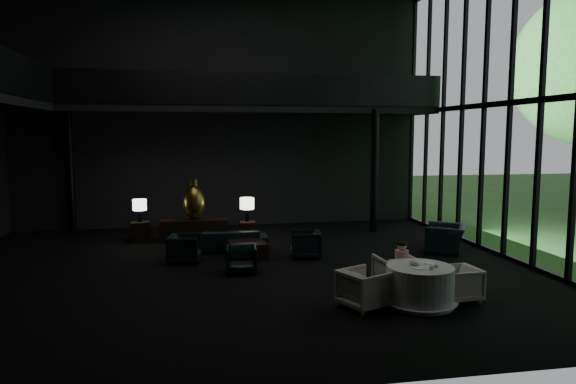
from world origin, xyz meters
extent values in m
cube|color=black|center=(0.00, 0.00, 0.00)|extent=(14.00, 12.00, 0.02)
cube|color=black|center=(0.00, 6.00, 4.00)|extent=(14.00, 0.04, 8.00)
cube|color=black|center=(0.00, -6.00, 4.00)|extent=(14.00, 0.04, 8.00)
cube|color=black|center=(1.00, 5.00, 4.00)|extent=(12.00, 2.00, 0.25)
cube|color=black|center=(-5.00, 0.00, 4.60)|extent=(0.06, 12.00, 1.00)
cube|color=black|center=(1.00, 4.00, 4.60)|extent=(12.00, 0.06, 1.00)
cylinder|color=black|center=(-5.00, 5.70, 2.00)|extent=(0.24, 0.24, 4.00)
cylinder|color=black|center=(4.80, 4.00, 2.00)|extent=(0.24, 0.24, 4.00)
cube|color=black|center=(-1.03, 3.46, 0.32)|extent=(2.04, 0.46, 0.65)
ellipsoid|color=#B68730|center=(-1.03, 3.55, 1.16)|extent=(0.66, 0.66, 1.02)
cylinder|color=#B68730|center=(-1.03, 3.55, 1.77)|extent=(0.22, 0.22, 0.21)
cube|color=black|center=(-2.63, 3.72, 0.30)|extent=(0.54, 0.54, 0.59)
cylinder|color=black|center=(-2.63, 3.65, 0.77)|extent=(0.12, 0.12, 0.36)
cylinder|color=white|center=(-2.63, 3.65, 1.11)|extent=(0.41, 0.41, 0.33)
cube|color=black|center=(0.57, 3.52, 0.26)|extent=(0.48, 0.48, 0.53)
cylinder|color=black|center=(0.57, 3.62, 0.72)|extent=(0.13, 0.13, 0.38)
cylinder|color=white|center=(0.57, 3.62, 1.08)|extent=(0.44, 0.44, 0.35)
imported|color=black|center=(-0.04, 1.99, 0.38)|extent=(1.97, 0.62, 0.76)
imported|color=black|center=(-1.26, 0.85, 0.40)|extent=(0.82, 0.86, 0.79)
imported|color=black|center=(1.84, 0.86, 0.39)|extent=(0.83, 0.87, 0.78)
imported|color=black|center=(0.05, -0.35, 0.32)|extent=(0.67, 0.63, 0.65)
imported|color=black|center=(5.72, 0.79, 0.54)|extent=(1.32, 1.47, 1.08)
cube|color=black|center=(0.33, 1.12, 0.21)|extent=(1.02, 1.02, 0.41)
cylinder|color=white|center=(3.17, -3.17, 0.38)|extent=(1.25, 1.25, 0.75)
cone|color=white|center=(3.17, -3.17, 0.05)|extent=(1.42, 1.42, 0.10)
imported|color=beige|center=(3.11, -2.10, 0.38)|extent=(0.79, 0.75, 0.77)
imported|color=beige|center=(4.03, -3.05, 0.34)|extent=(0.67, 0.71, 0.69)
imported|color=beige|center=(2.08, -3.14, 0.41)|extent=(1.01, 1.04, 0.82)
cylinder|color=#EFAEBC|center=(3.19, -2.23, 0.65)|extent=(0.27, 0.27, 0.39)
sphere|color=#D8A884|center=(3.19, -2.23, 0.94)|extent=(0.20, 0.20, 0.20)
ellipsoid|color=black|center=(3.19, -2.23, 0.97)|extent=(0.21, 0.21, 0.14)
cylinder|color=white|center=(3.07, -3.33, 0.76)|extent=(0.29, 0.29, 0.01)
cylinder|color=white|center=(3.44, -3.00, 0.76)|extent=(0.27, 0.27, 0.01)
cylinder|color=white|center=(3.48, -3.19, 0.76)|extent=(0.17, 0.17, 0.01)
cylinder|color=white|center=(3.41, -3.32, 0.79)|extent=(0.10, 0.10, 0.06)
ellipsoid|color=white|center=(3.10, -3.06, 0.79)|extent=(0.18, 0.18, 0.09)
cylinder|color=#99999E|center=(3.26, -3.45, 0.79)|extent=(0.08, 0.08, 0.07)
camera|label=1|loc=(-0.92, -11.99, 3.23)|focal=32.00mm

